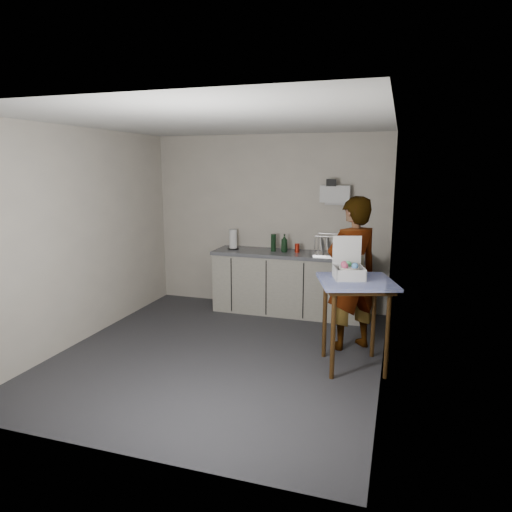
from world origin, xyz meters
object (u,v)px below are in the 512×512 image
(dark_bottle, at_px, (273,243))
(bakery_box, at_px, (349,269))
(kitchen_counter, at_px, (289,285))
(standing_man, at_px, (352,274))
(soap_bottle, at_px, (284,243))
(dish_rack, at_px, (329,250))
(side_table, at_px, (356,292))
(paper_towel, at_px, (233,240))
(soda_can, at_px, (297,248))

(dark_bottle, xyz_separation_m, bakery_box, (1.26, -1.57, 0.03))
(kitchen_counter, height_order, standing_man, standing_man)
(kitchen_counter, xyz_separation_m, standing_man, (1.00, -1.06, 0.48))
(standing_man, xyz_separation_m, dark_bottle, (-1.25, 1.08, 0.13))
(kitchen_counter, relative_size, soap_bottle, 8.52)
(kitchen_counter, distance_m, dark_bottle, 0.66)
(kitchen_counter, relative_size, dish_rack, 5.36)
(side_table, relative_size, bakery_box, 2.24)
(soap_bottle, bearing_deg, paper_towel, 179.82)
(standing_man, xyz_separation_m, paper_towel, (-1.88, 1.07, 0.15))
(soda_can, distance_m, dark_bottle, 0.36)
(side_table, xyz_separation_m, soap_bottle, (-1.18, 1.61, 0.20))
(kitchen_counter, relative_size, dark_bottle, 8.82)
(bakery_box, bearing_deg, side_table, -47.57)
(standing_man, xyz_separation_m, soap_bottle, (-1.08, 1.07, 0.14))
(bakery_box, bearing_deg, dish_rack, 88.91)
(soap_bottle, relative_size, dish_rack, 0.63)
(standing_man, distance_m, paper_towel, 2.16)
(side_table, xyz_separation_m, standing_man, (-0.10, 0.55, 0.06))
(soap_bottle, bearing_deg, bakery_box, -55.02)
(dark_bottle, bearing_deg, dish_rack, -3.27)
(soda_can, bearing_deg, dish_rack, -8.27)
(dish_rack, relative_size, bakery_box, 0.96)
(soda_can, bearing_deg, dark_bottle, -176.45)
(paper_towel, relative_size, bakery_box, 0.69)
(standing_man, height_order, dark_bottle, standing_man)
(kitchen_counter, height_order, soda_can, soda_can)
(dark_bottle, bearing_deg, bakery_box, -51.32)
(standing_man, height_order, soda_can, standing_man)
(kitchen_counter, xyz_separation_m, dish_rack, (0.57, -0.03, 0.55))
(soda_can, height_order, dish_rack, dish_rack)
(dish_rack, bearing_deg, bakery_box, -74.08)
(soap_bottle, relative_size, soda_can, 2.07)
(kitchen_counter, height_order, paper_towel, paper_towel)
(standing_man, relative_size, paper_towel, 6.03)
(kitchen_counter, bearing_deg, paper_towel, 179.63)
(soap_bottle, xyz_separation_m, dish_rack, (0.66, -0.03, -0.07))
(kitchen_counter, xyz_separation_m, paper_towel, (-0.88, 0.01, 0.63))
(kitchen_counter, xyz_separation_m, soda_can, (0.10, 0.04, 0.55))
(kitchen_counter, bearing_deg, dish_rack, -3.11)
(standing_man, bearing_deg, dish_rack, -106.53)
(paper_towel, bearing_deg, soda_can, 1.88)
(soap_bottle, distance_m, soda_can, 0.20)
(soda_can, relative_size, paper_towel, 0.42)
(side_table, distance_m, paper_towel, 2.56)
(standing_man, distance_m, bakery_box, 0.52)
(soap_bottle, relative_size, paper_towel, 0.88)
(side_table, bearing_deg, dark_bottle, 111.96)
(dish_rack, bearing_deg, side_table, -71.56)
(dark_bottle, xyz_separation_m, dish_rack, (0.82, -0.05, -0.06))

